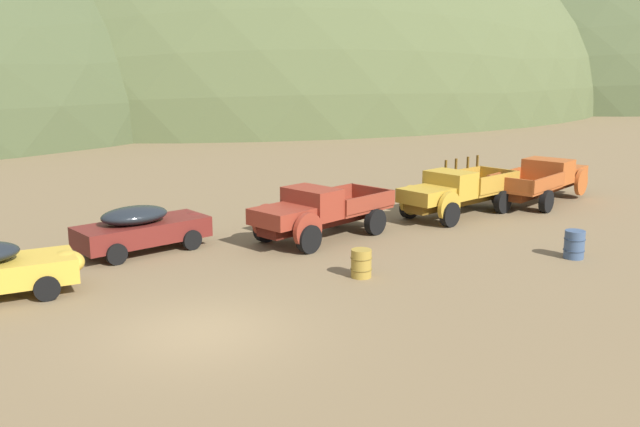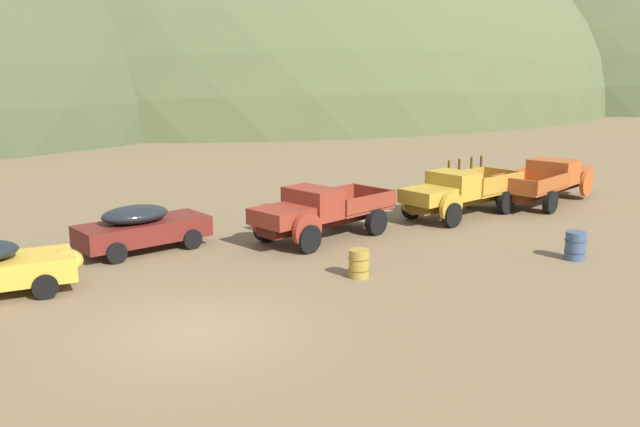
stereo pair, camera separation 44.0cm
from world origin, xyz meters
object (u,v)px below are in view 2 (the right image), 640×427
at_px(truck_rust_red, 314,213).
at_px(oil_drum_spare, 359,264).
at_px(truck_oxide_orange, 551,179).
at_px(oil_drum_by_truck, 575,246).
at_px(truck_mustard, 454,193).
at_px(car_oxblood, 147,226).

distance_m(truck_rust_red, oil_drum_spare, 4.55).
distance_m(truck_rust_red, truck_oxide_orange, 12.63).
bearing_deg(oil_drum_by_truck, truck_mustard, 82.19).
relative_size(oil_drum_spare, oil_drum_by_truck, 0.92).
height_order(truck_mustard, truck_oxide_orange, truck_mustard).
relative_size(truck_oxide_orange, oil_drum_by_truck, 7.38).
bearing_deg(truck_mustard, oil_drum_spare, 20.26).
bearing_deg(truck_oxide_orange, truck_rust_red, 165.21).
xyz_separation_m(oil_drum_spare, oil_drum_by_truck, (6.92, -2.14, 0.04)).
relative_size(car_oxblood, oil_drum_by_truck, 5.20).
xyz_separation_m(truck_oxide_orange, oil_drum_by_truck, (-6.85, -6.74, -0.55)).
xyz_separation_m(truck_rust_red, oil_drum_spare, (-1.14, -4.37, -0.57)).
xyz_separation_m(car_oxblood, truck_rust_red, (5.42, -1.87, 0.17)).
relative_size(truck_mustard, truck_oxide_orange, 0.91).
relative_size(car_oxblood, oil_drum_spare, 5.66).
relative_size(truck_rust_red, truck_mustard, 0.97).
bearing_deg(truck_oxide_orange, truck_mustard, 165.61).
bearing_deg(oil_drum_by_truck, truck_oxide_orange, 44.56).
bearing_deg(truck_oxide_orange, car_oxblood, 158.97).
height_order(truck_rust_red, oil_drum_by_truck, truck_rust_red).
xyz_separation_m(car_oxblood, oil_drum_by_truck, (11.21, -8.37, -0.36)).
bearing_deg(car_oxblood, truck_rust_red, -26.68).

